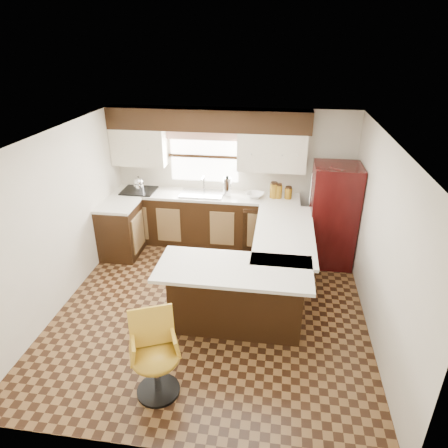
% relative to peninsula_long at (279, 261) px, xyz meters
% --- Properties ---
extents(floor, '(4.40, 4.40, 0.00)m').
position_rel_peninsula_long_xyz_m(floor, '(-0.90, -0.62, -0.45)').
color(floor, '#49301A').
rests_on(floor, ground).
extents(ceiling, '(4.40, 4.40, 0.00)m').
position_rel_peninsula_long_xyz_m(ceiling, '(-0.90, -0.62, 1.95)').
color(ceiling, silver).
rests_on(ceiling, wall_back).
extents(wall_back, '(4.40, 0.00, 4.40)m').
position_rel_peninsula_long_xyz_m(wall_back, '(-0.90, 1.58, 0.75)').
color(wall_back, beige).
rests_on(wall_back, floor).
extents(wall_front, '(4.40, 0.00, 4.40)m').
position_rel_peninsula_long_xyz_m(wall_front, '(-0.90, -2.83, 0.75)').
color(wall_front, beige).
rests_on(wall_front, floor).
extents(wall_left, '(0.00, 4.40, 4.40)m').
position_rel_peninsula_long_xyz_m(wall_left, '(-3.00, -0.62, 0.75)').
color(wall_left, beige).
rests_on(wall_left, floor).
extents(wall_right, '(0.00, 4.40, 4.40)m').
position_rel_peninsula_long_xyz_m(wall_right, '(1.20, -0.62, 0.75)').
color(wall_right, beige).
rests_on(wall_right, floor).
extents(base_cab_back, '(3.30, 0.60, 0.90)m').
position_rel_peninsula_long_xyz_m(base_cab_back, '(-1.35, 1.28, 0.00)').
color(base_cab_back, black).
rests_on(base_cab_back, floor).
extents(base_cab_left, '(0.60, 0.70, 0.90)m').
position_rel_peninsula_long_xyz_m(base_cab_left, '(-2.70, 0.62, 0.00)').
color(base_cab_left, black).
rests_on(base_cab_left, floor).
extents(counter_back, '(3.30, 0.60, 0.04)m').
position_rel_peninsula_long_xyz_m(counter_back, '(-1.35, 1.28, 0.47)').
color(counter_back, silver).
rests_on(counter_back, base_cab_back).
extents(counter_left, '(0.60, 0.70, 0.04)m').
position_rel_peninsula_long_xyz_m(counter_left, '(-2.70, 0.62, 0.47)').
color(counter_left, silver).
rests_on(counter_left, base_cab_left).
extents(soffit, '(3.40, 0.35, 0.36)m').
position_rel_peninsula_long_xyz_m(soffit, '(-1.30, 1.40, 1.77)').
color(soffit, black).
rests_on(soffit, wall_back).
extents(upper_cab_left, '(0.94, 0.35, 0.64)m').
position_rel_peninsula_long_xyz_m(upper_cab_left, '(-2.52, 1.40, 1.27)').
color(upper_cab_left, beige).
rests_on(upper_cab_left, wall_back).
extents(upper_cab_right, '(1.14, 0.35, 0.64)m').
position_rel_peninsula_long_xyz_m(upper_cab_right, '(-0.22, 1.40, 1.27)').
color(upper_cab_right, beige).
rests_on(upper_cab_right, wall_back).
extents(window_pane, '(1.20, 0.02, 0.90)m').
position_rel_peninsula_long_xyz_m(window_pane, '(-1.40, 1.56, 1.10)').
color(window_pane, white).
rests_on(window_pane, wall_back).
extents(valance, '(1.30, 0.06, 0.18)m').
position_rel_peninsula_long_xyz_m(valance, '(-1.40, 1.52, 1.49)').
color(valance, '#D19B93').
rests_on(valance, wall_back).
extents(sink, '(0.75, 0.45, 0.03)m').
position_rel_peninsula_long_xyz_m(sink, '(-1.40, 1.25, 0.51)').
color(sink, '#B2B2B7').
rests_on(sink, counter_back).
extents(dishwasher, '(0.58, 0.03, 0.78)m').
position_rel_peninsula_long_xyz_m(dishwasher, '(-0.35, 0.99, -0.02)').
color(dishwasher, black).
rests_on(dishwasher, floor).
extents(cooktop, '(0.58, 0.50, 0.02)m').
position_rel_peninsula_long_xyz_m(cooktop, '(-2.55, 1.25, 0.51)').
color(cooktop, black).
rests_on(cooktop, counter_back).
extents(peninsula_long, '(0.60, 1.95, 0.90)m').
position_rel_peninsula_long_xyz_m(peninsula_long, '(0.00, 0.00, 0.00)').
color(peninsula_long, black).
rests_on(peninsula_long, floor).
extents(peninsula_return, '(1.65, 0.60, 0.90)m').
position_rel_peninsula_long_xyz_m(peninsula_return, '(-0.53, -0.97, 0.00)').
color(peninsula_return, black).
rests_on(peninsula_return, floor).
extents(counter_pen_long, '(0.84, 1.95, 0.04)m').
position_rel_peninsula_long_xyz_m(counter_pen_long, '(0.05, 0.00, 0.47)').
color(counter_pen_long, silver).
rests_on(counter_pen_long, peninsula_long).
extents(counter_pen_return, '(1.89, 0.84, 0.04)m').
position_rel_peninsula_long_xyz_m(counter_pen_return, '(-0.55, -1.06, 0.47)').
color(counter_pen_return, silver).
rests_on(counter_pen_return, peninsula_return).
extents(refrigerator, '(0.72, 0.69, 1.69)m').
position_rel_peninsula_long_xyz_m(refrigerator, '(0.82, 0.90, 0.39)').
color(refrigerator, black).
rests_on(refrigerator, floor).
extents(bar_chair, '(0.67, 0.67, 0.95)m').
position_rel_peninsula_long_xyz_m(bar_chair, '(-1.22, -2.18, 0.02)').
color(bar_chair, gold).
rests_on(bar_chair, floor).
extents(kettle, '(0.19, 0.19, 0.26)m').
position_rel_peninsula_long_xyz_m(kettle, '(-2.54, 1.26, 0.65)').
color(kettle, silver).
rests_on(kettle, cooktop).
extents(percolator, '(0.13, 0.13, 0.32)m').
position_rel_peninsula_long_xyz_m(percolator, '(-0.95, 1.28, 0.66)').
color(percolator, silver).
rests_on(percolator, counter_back).
extents(mixing_bowl, '(0.36, 0.36, 0.07)m').
position_rel_peninsula_long_xyz_m(mixing_bowl, '(-0.47, 1.28, 0.53)').
color(mixing_bowl, white).
rests_on(mixing_bowl, counter_back).
extents(canister_large, '(0.14, 0.14, 0.25)m').
position_rel_peninsula_long_xyz_m(canister_large, '(-0.15, 1.30, 0.62)').
color(canister_large, '#865D12').
rests_on(canister_large, counter_back).
extents(canister_med, '(0.12, 0.12, 0.23)m').
position_rel_peninsula_long_xyz_m(canister_med, '(-0.07, 1.30, 0.61)').
color(canister_med, '#865D12').
rests_on(canister_med, counter_back).
extents(canister_small, '(0.13, 0.13, 0.18)m').
position_rel_peninsula_long_xyz_m(canister_small, '(0.09, 1.30, 0.59)').
color(canister_small, '#865D12').
rests_on(canister_small, counter_back).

